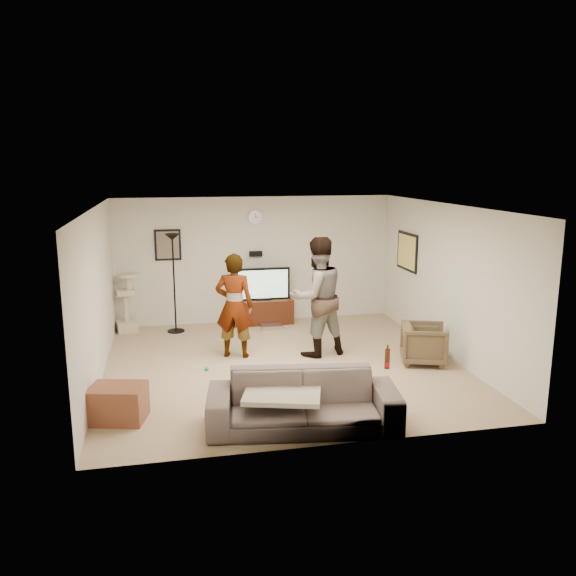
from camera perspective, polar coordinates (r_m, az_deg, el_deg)
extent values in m
cube|color=tan|center=(9.32, -0.53, -7.59)|extent=(5.50, 5.50, 0.02)
cube|color=white|center=(8.80, -0.56, 8.06)|extent=(5.50, 5.50, 0.02)
cube|color=silver|center=(11.64, -3.22, 2.78)|extent=(5.50, 0.04, 2.50)
cube|color=silver|center=(6.39, 4.34, -5.05)|extent=(5.50, 0.04, 2.50)
cube|color=silver|center=(8.87, -18.25, -0.76)|extent=(0.04, 5.50, 2.50)
cube|color=silver|center=(9.88, 15.30, 0.69)|extent=(0.04, 5.50, 2.50)
cylinder|color=silver|center=(11.50, -3.24, 6.93)|extent=(0.26, 0.04, 0.26)
cube|color=black|center=(11.56, -3.18, 3.36)|extent=(0.25, 0.10, 0.10)
cube|color=#6F6153|center=(11.44, -11.69, 4.15)|extent=(0.42, 0.03, 0.52)
cube|color=#F8C963|center=(11.25, 11.59, 3.52)|extent=(0.03, 0.78, 0.62)
cube|color=#3A170B|center=(11.62, -2.45, -2.30)|extent=(1.17, 0.45, 0.49)
cube|color=#B8B8BA|center=(11.32, -1.59, -3.78)|extent=(0.40, 0.30, 0.07)
cube|color=black|center=(11.50, -2.48, 0.41)|extent=(1.07, 0.08, 0.63)
cube|color=#6FE950|center=(11.45, -2.44, 0.37)|extent=(0.98, 0.01, 0.56)
cylinder|color=black|center=(11.08, -11.09, 0.42)|extent=(0.32, 0.32, 1.86)
cube|color=beige|center=(11.39, -15.63, -1.38)|extent=(0.43, 0.43, 1.13)
imported|color=gray|center=(9.52, -5.27, -1.74)|extent=(0.73, 0.59, 1.73)
imported|color=#2E6385|center=(9.56, 2.88, -0.86)|extent=(1.12, 0.97, 1.98)
imported|color=brown|center=(7.12, 1.50, -11.02)|extent=(2.39, 1.21, 0.67)
cube|color=beige|center=(7.02, -0.56, -10.31)|extent=(1.06, 0.92, 0.06)
cylinder|color=#441B08|center=(7.26, 9.70, -6.86)|extent=(0.06, 0.06, 0.25)
imported|color=brown|center=(9.56, 13.17, -5.34)|extent=(0.88, 0.87, 0.64)
cube|color=brown|center=(7.64, -16.33, -10.78)|extent=(0.76, 0.64, 0.44)
sphere|color=#0DA998|center=(9.15, -7.96, -7.81)|extent=(0.06, 0.06, 0.06)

